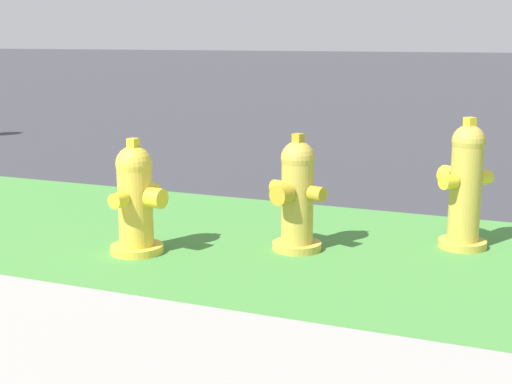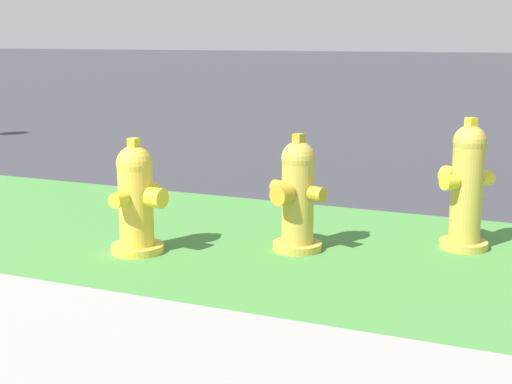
# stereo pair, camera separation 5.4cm
# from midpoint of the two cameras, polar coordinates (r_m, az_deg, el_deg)

# --- Properties ---
(fire_hydrant_far_end) EXTENTS (0.37, 0.40, 0.70)m
(fire_hydrant_far_end) POSITION_cam_midpoint_polar(r_m,az_deg,el_deg) (4.32, -9.19, -0.56)
(fire_hydrant_far_end) COLOR gold
(fire_hydrant_far_end) RESTS_ON ground
(fire_hydrant_by_grass_verge) EXTENTS (0.39, 0.36, 0.72)m
(fire_hydrant_by_grass_verge) POSITION_cam_midpoint_polar(r_m,az_deg,el_deg) (4.32, 3.67, -0.29)
(fire_hydrant_by_grass_verge) COLOR gold
(fire_hydrant_by_grass_verge) RESTS_ON ground
(fire_hydrant_near_corner) EXTENTS (0.34, 0.34, 0.81)m
(fire_hydrant_near_corner) POSITION_cam_midpoint_polar(r_m,az_deg,el_deg) (4.53, 16.80, 0.44)
(fire_hydrant_near_corner) COLOR gold
(fire_hydrant_near_corner) RESTS_ON ground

